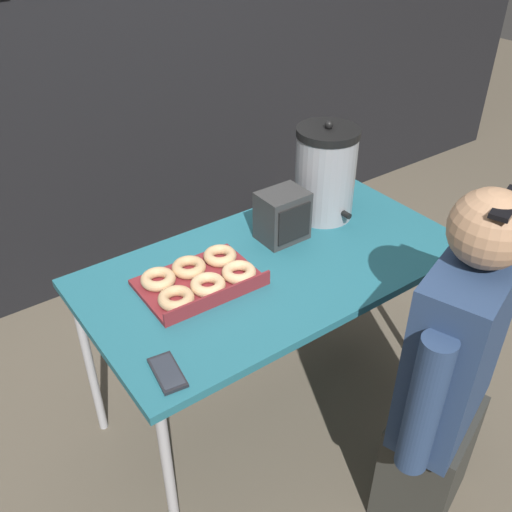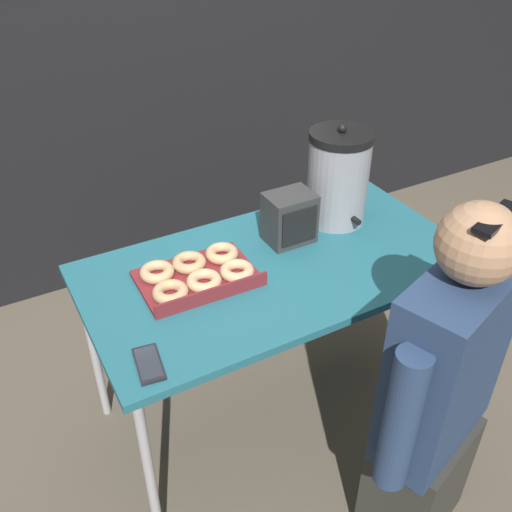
% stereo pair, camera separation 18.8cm
% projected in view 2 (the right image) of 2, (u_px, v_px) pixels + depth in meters
% --- Properties ---
extents(ground_plane, '(12.00, 12.00, 0.00)m').
position_uv_depth(ground_plane, '(273.00, 406.00, 2.36)').
color(ground_plane, brown).
extents(folding_table, '(1.32, 0.70, 0.72)m').
position_uv_depth(folding_table, '(277.00, 276.00, 1.98)').
color(folding_table, '#236675').
rests_on(folding_table, ground).
extents(donut_box, '(0.39, 0.28, 0.05)m').
position_uv_depth(donut_box, '(198.00, 274.00, 1.86)').
color(donut_box, maroon).
rests_on(donut_box, folding_table).
extents(coffee_urn, '(0.23, 0.26, 0.38)m').
position_uv_depth(coffee_urn, '(338.00, 177.00, 2.09)').
color(coffee_urn, '#939399').
rests_on(coffee_urn, folding_table).
extents(cell_phone, '(0.09, 0.15, 0.01)m').
position_uv_depth(cell_phone, '(149.00, 364.00, 1.55)').
color(cell_phone, black).
rests_on(cell_phone, folding_table).
extents(space_heater, '(0.17, 0.14, 0.18)m').
position_uv_depth(space_heater, '(290.00, 218.00, 2.02)').
color(space_heater, '#333333').
rests_on(space_heater, folding_table).
extents(person_seated, '(0.54, 0.32, 1.22)m').
position_uv_depth(person_seated, '(437.00, 399.00, 1.64)').
color(person_seated, '#33332D').
rests_on(person_seated, ground).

